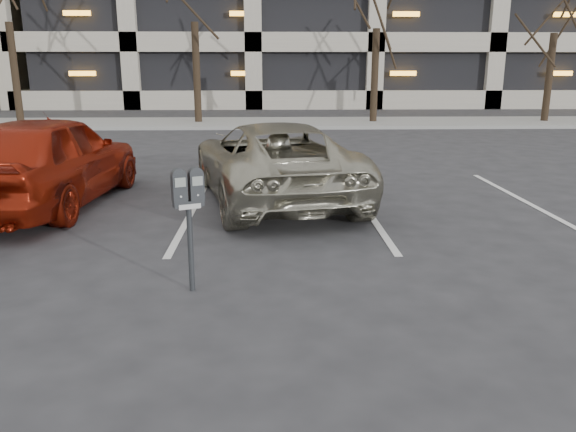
{
  "coord_description": "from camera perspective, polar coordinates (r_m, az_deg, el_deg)",
  "views": [
    {
      "loc": [
        -0.15,
        -6.69,
        2.23
      ],
      "look_at": [
        0.02,
        -1.52,
        0.85
      ],
      "focal_mm": 35.0,
      "sensor_mm": 36.0,
      "label": 1
    }
  ],
  "objects": [
    {
      "name": "ground",
      "position": [
        7.05,
        -0.54,
        -3.51
      ],
      "size": [
        140.0,
        140.0,
        0.0
      ],
      "primitive_type": "plane",
      "color": "#28282B",
      "rests_on": "ground"
    },
    {
      "name": "sidewalk",
      "position": [
        22.79,
        -1.46,
        9.44
      ],
      "size": [
        80.0,
        4.0,
        0.12
      ],
      "primitive_type": "cube",
      "color": "gray",
      "rests_on": "ground"
    },
    {
      "name": "stall_lines",
      "position": [
        9.34,
        -9.48,
        0.94
      ],
      "size": [
        16.9,
        5.2,
        0.0
      ],
      "color": "silver",
      "rests_on": "ground"
    },
    {
      "name": "parking_meter",
      "position": [
        5.62,
        -10.1,
        1.64
      ],
      "size": [
        0.34,
        0.23,
        1.25
      ],
      "rotation": [
        0.0,
        0.0,
        0.39
      ],
      "color": "black",
      "rests_on": "ground"
    },
    {
      "name": "suv_silver",
      "position": [
        9.61,
        -1.53,
        5.58
      ],
      "size": [
        3.21,
        5.19,
        1.35
      ],
      "rotation": [
        0.0,
        0.0,
        3.36
      ],
      "color": "#A8A48F",
      "rests_on": "ground"
    },
    {
      "name": "car_red",
      "position": [
        9.94,
        -23.32,
        5.26
      ],
      "size": [
        2.15,
        4.64,
        1.54
      ],
      "primitive_type": "imported",
      "rotation": [
        0.0,
        0.0,
        3.07
      ],
      "color": "maroon",
      "rests_on": "ground"
    }
  ]
}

